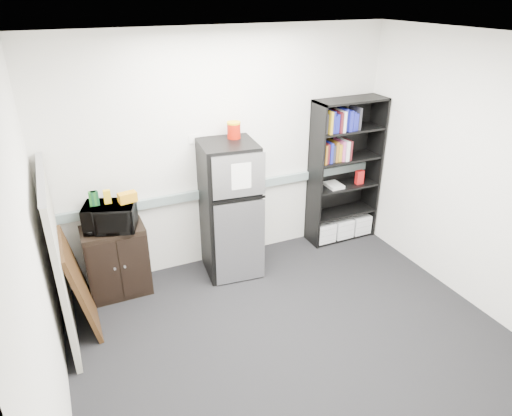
# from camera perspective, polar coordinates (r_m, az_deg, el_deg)

# --- Properties ---
(floor) EXTENTS (4.00, 4.00, 0.00)m
(floor) POSITION_cam_1_polar(r_m,az_deg,el_deg) (4.52, 4.95, -16.36)
(floor) COLOR black
(floor) RESTS_ON ground
(wall_back) EXTENTS (4.00, 0.02, 2.70)m
(wall_back) POSITION_cam_1_polar(r_m,az_deg,el_deg) (5.22, -3.84, 7.00)
(wall_back) COLOR white
(wall_back) RESTS_ON floor
(wall_right) EXTENTS (0.02, 3.50, 2.70)m
(wall_right) POSITION_cam_1_polar(r_m,az_deg,el_deg) (5.00, 26.13, 3.45)
(wall_right) COLOR white
(wall_right) RESTS_ON floor
(wall_left) EXTENTS (0.02, 3.50, 2.70)m
(wall_left) POSITION_cam_1_polar(r_m,az_deg,el_deg) (3.35, -25.81, -7.20)
(wall_left) COLOR white
(wall_left) RESTS_ON floor
(ceiling) EXTENTS (4.00, 3.50, 0.02)m
(ceiling) POSITION_cam_1_polar(r_m,az_deg,el_deg) (3.37, 6.79, 20.03)
(ceiling) COLOR white
(ceiling) RESTS_ON wall_back
(electrical_raceway) EXTENTS (3.92, 0.05, 0.10)m
(electrical_raceway) POSITION_cam_1_polar(r_m,az_deg,el_deg) (5.36, -3.59, 2.34)
(electrical_raceway) COLOR gray
(electrical_raceway) RESTS_ON wall_back
(wall_note) EXTENTS (0.14, 0.00, 0.10)m
(wall_note) POSITION_cam_1_polar(r_m,az_deg,el_deg) (5.05, -7.64, 8.55)
(wall_note) COLOR white
(wall_note) RESTS_ON wall_back
(bookshelf) EXTENTS (0.90, 0.34, 1.85)m
(bookshelf) POSITION_cam_1_polar(r_m,az_deg,el_deg) (5.90, 10.99, 4.32)
(bookshelf) COLOR black
(bookshelf) RESTS_ON floor
(cubicle_partition) EXTENTS (0.06, 1.30, 1.62)m
(cubicle_partition) POSITION_cam_1_polar(r_m,az_deg,el_deg) (4.55, -23.47, -5.76)
(cubicle_partition) COLOR #9E9A8C
(cubicle_partition) RESTS_ON floor
(cabinet) EXTENTS (0.64, 0.43, 0.79)m
(cabinet) POSITION_cam_1_polar(r_m,az_deg,el_deg) (5.13, -16.99, -6.34)
(cabinet) COLOR black
(cabinet) RESTS_ON floor
(microwave) EXTENTS (0.58, 0.48, 0.28)m
(microwave) POSITION_cam_1_polar(r_m,az_deg,el_deg) (4.86, -17.76, -1.06)
(microwave) COLOR black
(microwave) RESTS_ON cabinet
(snack_box_a) EXTENTS (0.07, 0.06, 0.15)m
(snack_box_a) POSITION_cam_1_polar(r_m,az_deg,el_deg) (4.80, -19.74, 1.10)
(snack_box_a) COLOR #195A1C
(snack_box_a) RESTS_ON microwave
(snack_box_b) EXTENTS (0.07, 0.06, 0.15)m
(snack_box_b) POSITION_cam_1_polar(r_m,az_deg,el_deg) (4.80, -19.50, 1.15)
(snack_box_b) COLOR #0C361B
(snack_box_b) RESTS_ON microwave
(snack_box_c) EXTENTS (0.07, 0.05, 0.14)m
(snack_box_c) POSITION_cam_1_polar(r_m,az_deg,el_deg) (4.81, -18.10, 1.35)
(snack_box_c) COLOR yellow
(snack_box_c) RESTS_ON microwave
(snack_bag) EXTENTS (0.19, 0.13, 0.10)m
(snack_bag) POSITION_cam_1_polar(r_m,az_deg,el_deg) (4.79, -15.77, 1.30)
(snack_bag) COLOR orange
(snack_bag) RESTS_ON microwave
(refrigerator) EXTENTS (0.65, 0.67, 1.57)m
(refrigerator) POSITION_cam_1_polar(r_m,az_deg,el_deg) (5.12, -3.30, -0.24)
(refrigerator) COLOR black
(refrigerator) RESTS_ON floor
(coffee_can) EXTENTS (0.15, 0.15, 0.20)m
(coffee_can) POSITION_cam_1_polar(r_m,az_deg,el_deg) (4.96, -2.79, 9.82)
(coffee_can) COLOR #A61607
(coffee_can) RESTS_ON refrigerator
(framed_poster) EXTENTS (0.23, 0.75, 0.95)m
(framed_poster) POSITION_cam_1_polar(r_m,az_deg,el_deg) (4.74, -21.19, -8.72)
(framed_poster) COLOR black
(framed_poster) RESTS_ON floor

